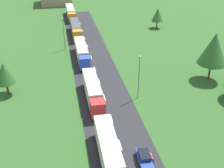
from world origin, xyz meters
TOP-DOWN VIEW (x-y plane):
  - road at (0.00, 24.50)m, footprint 10.00×140.00m
  - lane_marking_centre at (0.00, 20.22)m, footprint 0.16×120.36m
  - truck_lead at (-2.35, 13.62)m, footprint 2.63×14.36m
  - truck_second at (-2.28, 30.52)m, footprint 2.54×13.48m
  - truck_third at (-2.36, 50.03)m, footprint 2.50×14.42m
  - truck_fourth at (-2.31, 68.04)m, footprint 2.58×14.58m
  - truck_fifth at (-2.50, 86.81)m, footprint 2.58×14.46m
  - car_second at (2.47, 13.16)m, footprint 1.91×4.21m
  - motorcycle_courier at (3.61, 13.54)m, footprint 0.28×1.94m
  - lamppost_second at (6.28, 29.88)m, footprint 0.36×0.36m
  - lamppost_third at (-6.14, 57.25)m, footprint 0.36×0.36m
  - tree_oak at (-18.34, 36.20)m, footprint 3.82×3.82m
  - tree_maple at (23.23, 34.16)m, footprint 6.00×6.00m
  - tree_ash at (23.93, 69.95)m, footprint 3.69×3.69m

SIDE VIEW (x-z plane):
  - road at x=0.00m, z-range 0.00..0.06m
  - lane_marking_centre at x=0.00m, z-range 0.06..0.07m
  - motorcycle_courier at x=3.61m, z-range 0.09..1.00m
  - car_second at x=2.47m, z-range 0.08..1.65m
  - truck_third at x=-2.36m, z-range 0.34..3.84m
  - truck_fourth at x=-2.31m, z-range 0.36..3.89m
  - truck_fifth at x=-2.50m, z-range 0.34..3.91m
  - truck_lead at x=-2.35m, z-range 0.31..4.02m
  - truck_second at x=-2.28m, z-range 0.34..4.08m
  - tree_ash at x=23.93m, z-range 1.14..7.52m
  - tree_oak at x=-18.34m, z-range 1.26..8.04m
  - lamppost_third at x=-6.14m, z-range 0.48..9.26m
  - lamppost_second at x=6.28m, z-range 0.48..9.34m
  - tree_maple at x=23.23m, z-range 1.91..12.34m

